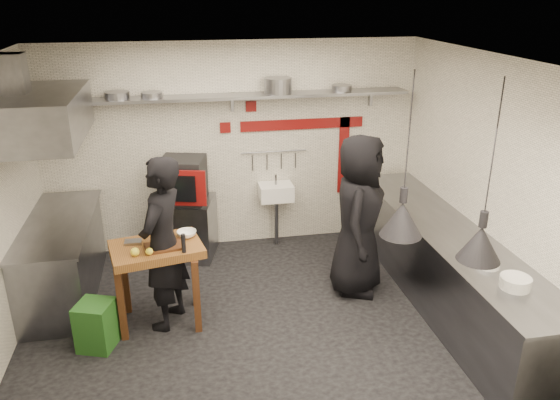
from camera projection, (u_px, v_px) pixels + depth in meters
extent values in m
plane|color=black|center=(258.00, 323.00, 5.96)|extent=(5.00, 5.00, 0.00)
plane|color=silver|center=(254.00, 61.00, 4.93)|extent=(5.00, 5.00, 0.00)
cube|color=white|center=(233.00, 147.00, 7.36)|extent=(5.00, 0.04, 2.80)
cube|color=white|center=(305.00, 323.00, 3.53)|extent=(5.00, 0.04, 2.80)
cube|color=white|center=(485.00, 188.00, 5.88)|extent=(0.04, 4.20, 2.80)
cube|color=maroon|center=(302.00, 124.00, 7.41)|extent=(1.70, 0.02, 0.14)
cube|color=maroon|center=(343.00, 156.00, 7.69)|extent=(0.14, 0.02, 1.10)
cube|color=maroon|center=(251.00, 106.00, 7.19)|extent=(0.14, 0.02, 0.14)
cube|color=maroon|center=(225.00, 128.00, 7.23)|extent=(0.14, 0.02, 0.14)
cube|color=slate|center=(233.00, 96.00, 6.94)|extent=(4.60, 0.34, 0.04)
cube|color=slate|center=(80.00, 108.00, 6.78)|extent=(0.04, 0.06, 0.24)
cube|color=slate|center=(232.00, 102.00, 7.11)|extent=(0.04, 0.06, 0.24)
cube|color=slate|center=(371.00, 97.00, 7.44)|extent=(0.04, 0.06, 0.24)
cylinder|color=slate|center=(117.00, 95.00, 6.66)|extent=(0.34, 0.34, 0.09)
cylinder|color=slate|center=(152.00, 95.00, 6.74)|extent=(0.28, 0.28, 0.07)
cylinder|color=slate|center=(278.00, 85.00, 7.00)|extent=(0.41, 0.41, 0.20)
cylinder|color=slate|center=(342.00, 88.00, 7.17)|extent=(0.32, 0.32, 0.08)
cube|color=slate|center=(187.00, 228.00, 7.33)|extent=(0.87, 0.82, 0.80)
cube|color=black|center=(183.00, 180.00, 7.06)|extent=(0.66, 0.63, 0.58)
cube|color=maroon|center=(185.00, 188.00, 6.77)|extent=(0.51, 0.16, 0.46)
cube|color=black|center=(181.00, 189.00, 6.74)|extent=(0.35, 0.11, 0.34)
cube|color=white|center=(276.00, 192.00, 7.52)|extent=(0.46, 0.34, 0.22)
cylinder|color=slate|center=(276.00, 180.00, 7.46)|extent=(0.03, 0.03, 0.14)
cylinder|color=slate|center=(276.00, 222.00, 7.65)|extent=(0.06, 0.06, 0.66)
cylinder|color=slate|center=(274.00, 152.00, 7.45)|extent=(0.90, 0.02, 0.02)
cube|color=slate|center=(446.00, 268.00, 6.17)|extent=(0.70, 3.80, 0.90)
cube|color=slate|center=(450.00, 231.00, 6.00)|extent=(0.76, 3.90, 0.03)
cylinder|color=white|center=(515.00, 282.00, 4.82)|extent=(0.29, 0.29, 0.11)
cylinder|color=white|center=(488.00, 265.00, 5.19)|extent=(0.25, 0.25, 0.05)
cube|color=slate|center=(63.00, 259.00, 6.37)|extent=(0.70, 1.90, 0.90)
cube|color=slate|center=(57.00, 223.00, 6.20)|extent=(0.76, 2.00, 0.03)
cube|color=slate|center=(44.00, 116.00, 5.76)|extent=(0.78, 1.60, 0.50)
cube|color=slate|center=(12.00, 78.00, 5.57)|extent=(0.28, 0.28, 0.50)
cube|color=#235B1D|center=(96.00, 325.00, 5.48)|extent=(0.43, 0.43, 0.50)
cube|color=#502B16|center=(164.00, 246.00, 5.61)|extent=(0.42, 0.33, 0.02)
cylinder|color=black|center=(184.00, 243.00, 5.48)|extent=(0.05, 0.05, 0.20)
sphere|color=yellow|center=(135.00, 252.00, 5.43)|extent=(0.12, 0.12, 0.09)
sphere|color=yellow|center=(149.00, 251.00, 5.45)|extent=(0.09, 0.09, 0.07)
sphere|color=#5E993A|center=(168.00, 236.00, 5.76)|extent=(0.12, 0.12, 0.09)
cube|color=slate|center=(133.00, 242.00, 5.70)|extent=(0.18, 0.12, 0.03)
imported|color=white|center=(187.00, 234.00, 5.85)|extent=(0.27, 0.27, 0.07)
imported|color=black|center=(163.00, 244.00, 5.64)|extent=(0.70, 0.81, 1.88)
imported|color=black|center=(358.00, 216.00, 6.29)|extent=(0.95, 1.11, 1.92)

